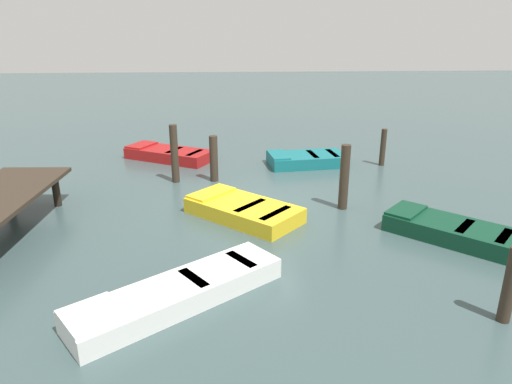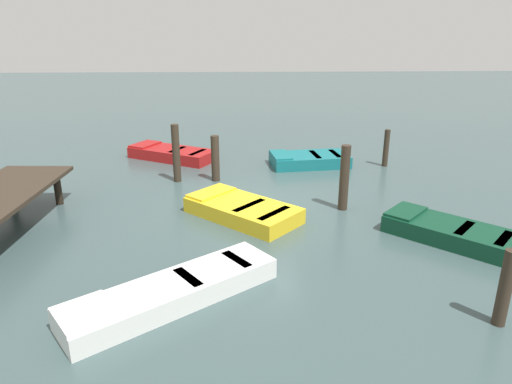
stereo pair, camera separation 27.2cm
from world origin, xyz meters
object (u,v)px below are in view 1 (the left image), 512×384
object	(u,v)px
rowboat_teal	(306,159)
rowboat_dark_green	(453,230)
rowboat_red	(168,154)
rowboat_white	(178,293)
mooring_piling_near_left	(383,147)
mooring_piling_center	(174,154)
mooring_piling_far_right	(214,159)
mooring_piling_near_right	(510,285)
mooring_piling_far_left	(344,177)
rowboat_yellow	(243,209)

from	to	relation	value
rowboat_teal	rowboat_dark_green	bearing A→B (deg)	103.97
rowboat_red	rowboat_white	size ratio (longest dim) A/B	0.89
mooring_piling_near_left	rowboat_teal	bearing A→B (deg)	86.05
mooring_piling_center	mooring_piling_near_left	bearing A→B (deg)	-78.54
rowboat_red	rowboat_teal	world-z (taller)	same
rowboat_teal	mooring_piling_near_left	bearing A→B (deg)	169.18
rowboat_red	mooring_piling_far_right	xyz separation A→B (m)	(-2.65, -1.76, 0.52)
mooring_piling_center	rowboat_white	bearing A→B (deg)	-174.00
rowboat_red	mooring_piling_center	world-z (taller)	mooring_piling_center
mooring_piling_far_right	mooring_piling_center	world-z (taller)	mooring_piling_center
rowboat_teal	mooring_piling_far_right	size ratio (longest dim) A/B	1.93
rowboat_teal	mooring_piling_near_right	distance (m)	9.67
mooring_piling_far_right	mooring_piling_far_left	bearing A→B (deg)	-126.59
rowboat_red	rowboat_teal	size ratio (longest dim) A/B	1.21
rowboat_white	mooring_piling_near_right	world-z (taller)	mooring_piling_near_right
mooring_piling_far_right	mooring_piling_center	xyz separation A→B (m)	(-0.03, 1.22, 0.19)
mooring_piling_near_right	mooring_piling_center	distance (m)	10.05
rowboat_teal	mooring_piling_near_left	xyz separation A→B (m)	(-0.19, -2.69, 0.44)
rowboat_teal	mooring_piling_near_left	world-z (taller)	mooring_piling_near_left
mooring_piling_far_left	mooring_piling_near_left	size ratio (longest dim) A/B	1.36
rowboat_yellow	mooring_piling_far_left	xyz separation A→B (m)	(0.46, -2.74, 0.67)
rowboat_yellow	mooring_piling_near_right	size ratio (longest dim) A/B	2.31
mooring_piling_far_left	mooring_piling_far_right	distance (m)	4.42
rowboat_white	mooring_piling_center	size ratio (longest dim) A/B	2.08
mooring_piling_near_left	rowboat_yellow	bearing A→B (deg)	131.33
rowboat_white	rowboat_teal	bearing A→B (deg)	-149.95
rowboat_yellow	mooring_piling_near_right	xyz separation A→B (m)	(-4.79, -4.23, 0.47)
mooring_piling_far_right	mooring_piling_center	distance (m)	1.24
mooring_piling_near_left	rowboat_dark_green	bearing A→B (deg)	177.26
rowboat_teal	mooring_piling_near_left	distance (m)	2.74
mooring_piling_far_left	mooring_piling_near_right	bearing A→B (deg)	-164.14
rowboat_teal	mooring_piling_center	size ratio (longest dim) A/B	1.54
rowboat_teal	mooring_piling_near_right	size ratio (longest dim) A/B	2.08
rowboat_red	mooring_piling_near_right	size ratio (longest dim) A/B	2.51
rowboat_teal	mooring_piling_far_right	world-z (taller)	mooring_piling_far_right
rowboat_white	mooring_piling_near_left	xyz separation A→B (m)	(8.44, -6.44, 0.44)
rowboat_teal	mooring_piling_far_left	xyz separation A→B (m)	(-4.24, -0.30, 0.67)
mooring_piling_near_right	mooring_piling_near_left	size ratio (longest dim) A/B	1.04
rowboat_dark_green	mooring_piling_center	bearing A→B (deg)	9.28
rowboat_dark_green	mooring_piling_far_right	world-z (taller)	mooring_piling_far_right
rowboat_teal	mooring_piling_center	world-z (taller)	mooring_piling_center
rowboat_yellow	mooring_piling_far_right	size ratio (longest dim) A/B	2.15
rowboat_teal	mooring_piling_center	xyz separation A→B (m)	(-1.64, 4.47, 0.71)
mooring_piling_far_left	mooring_piling_near_left	xyz separation A→B (m)	(4.05, -2.39, -0.23)
mooring_piling_far_left	mooring_piling_far_right	world-z (taller)	mooring_piling_far_left
mooring_piling_far_right	rowboat_white	bearing A→B (deg)	176.00
rowboat_white	mooring_piling_center	xyz separation A→B (m)	(6.98, 0.73, 0.71)
rowboat_dark_green	mooring_piling_near_right	xyz separation A→B (m)	(-3.19, 0.61, 0.47)
rowboat_yellow	rowboat_teal	bearing A→B (deg)	-74.95
rowboat_teal	rowboat_white	bearing A→B (deg)	59.68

